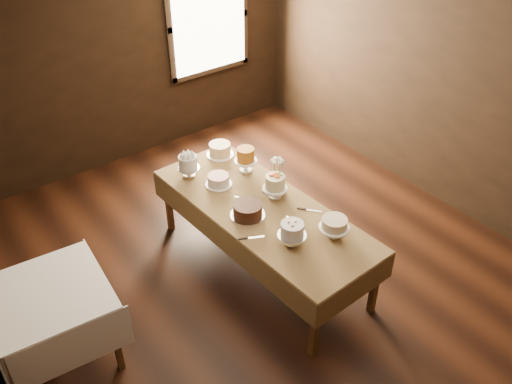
% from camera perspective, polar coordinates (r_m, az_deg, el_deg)
% --- Properties ---
extents(floor, '(5.00, 6.00, 0.01)m').
position_cam_1_polar(floor, '(5.69, 1.23, -8.75)').
color(floor, black).
rests_on(floor, ground).
extents(wall_back, '(5.00, 0.02, 2.80)m').
position_cam_1_polar(wall_back, '(7.15, -14.07, 13.45)').
color(wall_back, black).
rests_on(wall_back, ground).
extents(wall_right, '(0.02, 6.00, 2.80)m').
position_cam_1_polar(wall_right, '(6.49, 19.30, 10.22)').
color(wall_right, black).
rests_on(wall_right, ground).
extents(window, '(1.10, 0.05, 1.30)m').
position_cam_1_polar(window, '(7.60, -4.90, 17.27)').
color(window, '#FFEABF').
rests_on(window, wall_back).
extents(display_table, '(1.08, 2.50, 0.76)m').
position_cam_1_polar(display_table, '(5.34, 0.69, -2.14)').
color(display_table, '#442B13').
rests_on(display_table, ground).
extents(side_table, '(1.00, 1.00, 0.78)m').
position_cam_1_polar(side_table, '(4.80, -20.75, -10.55)').
color(side_table, '#442B13').
rests_on(side_table, ground).
extents(cake_meringue, '(0.24, 0.24, 0.25)m').
position_cam_1_polar(cake_meringue, '(5.75, -7.05, 2.63)').
color(cake_meringue, silver).
rests_on(cake_meringue, display_table).
extents(cake_speckled, '(0.30, 0.30, 0.14)m').
position_cam_1_polar(cake_speckled, '(6.09, -3.78, 4.39)').
color(cake_speckled, white).
rests_on(cake_speckled, display_table).
extents(cake_lattice, '(0.30, 0.30, 0.10)m').
position_cam_1_polar(cake_lattice, '(5.61, -3.92, 1.17)').
color(cake_lattice, white).
rests_on(cake_lattice, display_table).
extents(cake_caramel, '(0.25, 0.25, 0.28)m').
position_cam_1_polar(cake_caramel, '(5.78, -1.08, 3.26)').
color(cake_caramel, white).
rests_on(cake_caramel, display_table).
extents(cake_chocolate, '(0.34, 0.34, 0.13)m').
position_cam_1_polar(cake_chocolate, '(5.18, -0.88, -1.90)').
color(cake_chocolate, silver).
rests_on(cake_chocolate, display_table).
extents(cake_flowers, '(0.27, 0.27, 0.26)m').
position_cam_1_polar(cake_flowers, '(5.39, 1.98, 0.46)').
color(cake_flowers, white).
rests_on(cake_flowers, display_table).
extents(cake_swirl, '(0.29, 0.29, 0.24)m').
position_cam_1_polar(cake_swirl, '(4.84, 3.76, -4.46)').
color(cake_swirl, silver).
rests_on(cake_swirl, display_table).
extents(cake_cream, '(0.28, 0.28, 0.20)m').
position_cam_1_polar(cake_cream, '(4.98, 8.12, -3.71)').
color(cake_cream, white).
rests_on(cake_cream, display_table).
extents(cake_server_a, '(0.20, 0.17, 0.01)m').
position_cam_1_polar(cake_server_a, '(5.15, 3.16, -2.99)').
color(cake_server_a, silver).
rests_on(cake_server_a, display_table).
extents(cake_server_b, '(0.17, 0.20, 0.01)m').
position_cam_1_polar(cake_server_b, '(5.30, 6.07, -1.94)').
color(cake_server_b, silver).
rests_on(cake_server_b, display_table).
extents(cake_server_c, '(0.13, 0.22, 0.01)m').
position_cam_1_polar(cake_server_c, '(5.43, -1.56, -0.66)').
color(cake_server_c, silver).
rests_on(cake_server_c, display_table).
extents(cake_server_d, '(0.20, 0.18, 0.01)m').
position_cam_1_polar(cake_server_d, '(5.64, 1.08, 0.89)').
color(cake_server_d, silver).
rests_on(cake_server_d, display_table).
extents(cake_server_e, '(0.22, 0.13, 0.01)m').
position_cam_1_polar(cake_server_e, '(4.96, 0.03, -4.72)').
color(cake_server_e, silver).
rests_on(cake_server_e, display_table).
extents(flower_vase, '(0.18, 0.18, 0.14)m').
position_cam_1_polar(flower_vase, '(5.55, 2.16, 1.04)').
color(flower_vase, '#2D2823').
rests_on(flower_vase, display_table).
extents(flower_bouquet, '(0.14, 0.14, 0.20)m').
position_cam_1_polar(flower_bouquet, '(5.44, 2.20, 2.69)').
color(flower_bouquet, white).
rests_on(flower_bouquet, flower_vase).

